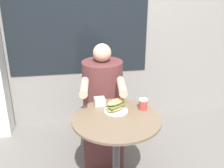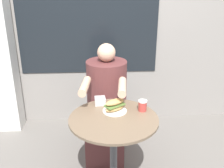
% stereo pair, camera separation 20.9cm
% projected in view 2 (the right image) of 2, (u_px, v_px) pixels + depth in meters
% --- Properties ---
extents(storefront_wall, '(8.00, 0.09, 2.80)m').
position_uv_depth(storefront_wall, '(106.00, 10.00, 3.06)').
color(storefront_wall, gray).
rests_on(storefront_wall, ground_plane).
extents(cafe_table, '(0.70, 0.70, 0.74)m').
position_uv_depth(cafe_table, '(114.00, 139.00, 2.11)').
color(cafe_table, brown).
rests_on(cafe_table, ground_plane).
extents(diner_chair, '(0.42, 0.42, 0.87)m').
position_uv_depth(diner_chair, '(107.00, 95.00, 2.95)').
color(diner_chair, slate).
rests_on(diner_chair, ground_plane).
extents(seated_diner, '(0.45, 0.73, 1.19)m').
position_uv_depth(seated_diner, '(107.00, 111.00, 2.63)').
color(seated_diner, brown).
rests_on(seated_diner, ground_plane).
extents(sandwich_on_plate, '(0.20, 0.20, 0.10)m').
position_uv_depth(sandwich_on_plate, '(115.00, 106.00, 2.12)').
color(sandwich_on_plate, white).
rests_on(sandwich_on_plate, cafe_table).
extents(drink_cup, '(0.07, 0.07, 0.09)m').
position_uv_depth(drink_cup, '(142.00, 106.00, 2.13)').
color(drink_cup, '#B73D38').
rests_on(drink_cup, cafe_table).
extents(napkin_box, '(0.10, 0.10, 0.06)m').
position_uv_depth(napkin_box, '(100.00, 101.00, 2.25)').
color(napkin_box, silver).
rests_on(napkin_box, cafe_table).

